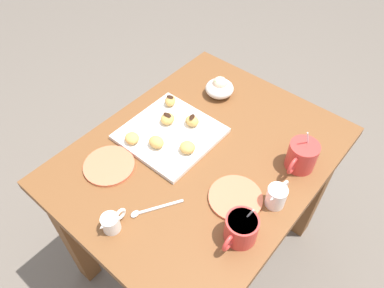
{
  "coord_description": "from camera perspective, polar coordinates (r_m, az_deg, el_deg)",
  "views": [
    {
      "loc": [
        0.63,
        0.49,
        1.66
      ],
      "look_at": [
        0.0,
        -0.04,
        0.74
      ],
      "focal_mm": 33.84,
      "sensor_mm": 36.0,
      "label": 1
    }
  ],
  "objects": [
    {
      "name": "chocolate_sauce_pitcher",
      "position": [
        1.07,
        -12.65,
        -11.95
      ],
      "size": [
        0.09,
        0.05,
        0.06
      ],
      "color": "white",
      "rests_on": "dining_table"
    },
    {
      "name": "beignet_0",
      "position": [
        1.2,
        -0.72,
        -0.53
      ],
      "size": [
        0.05,
        0.05,
        0.03
      ],
      "primitive_type": "ellipsoid",
      "rotation": [
        0.0,
        0.0,
        0.01
      ],
      "color": "#DBA351",
      "rests_on": "pastry_plate_square"
    },
    {
      "name": "beignet_5",
      "position": [
        1.3,
        -3.87,
        4.01
      ],
      "size": [
        0.06,
        0.05,
        0.03
      ],
      "primitive_type": "ellipsoid",
      "rotation": [
        0.0,
        0.0,
        1.62
      ],
      "color": "#DBA351",
      "rests_on": "pastry_plate_square"
    },
    {
      "name": "beignet_3",
      "position": [
        1.25,
        -9.44,
        0.92
      ],
      "size": [
        0.07,
        0.07,
        0.03
      ],
      "primitive_type": "ellipsoid",
      "rotation": [
        0.0,
        0.0,
        5.83
      ],
      "color": "#DBA351",
      "rests_on": "pastry_plate_square"
    },
    {
      "name": "chocolate_drizzle_4",
      "position": [
        1.36,
        -3.48,
        7.43
      ],
      "size": [
        0.02,
        0.03,
        0.0
      ],
      "primitive_type": "ellipsoid",
      "rotation": [
        0.0,
        0.0,
        4.91
      ],
      "color": "black",
      "rests_on": "beignet_4"
    },
    {
      "name": "cream_pitcher_white",
      "position": [
        1.11,
        13.2,
        -7.91
      ],
      "size": [
        0.1,
        0.06,
        0.07
      ],
      "color": "white",
      "rests_on": "dining_table"
    },
    {
      "name": "pastry_plate_square",
      "position": [
        1.28,
        -3.42,
        1.64
      ],
      "size": [
        0.3,
        0.3,
        0.02
      ],
      "primitive_type": "cube",
      "color": "white",
      "rests_on": "dining_table"
    },
    {
      "name": "beignet_1",
      "position": [
        1.29,
        0.01,
        3.66
      ],
      "size": [
        0.05,
        0.06,
        0.04
      ],
      "primitive_type": "ellipsoid",
      "rotation": [
        0.0,
        0.0,
        3.31
      ],
      "color": "#DBA351",
      "rests_on": "pastry_plate_square"
    },
    {
      "name": "ice_cream_bowl",
      "position": [
        1.43,
        4.37,
        8.87
      ],
      "size": [
        0.11,
        0.11,
        0.08
      ],
      "color": "white",
      "rests_on": "dining_table"
    },
    {
      "name": "coffee_mug_red_left",
      "position": [
        1.21,
        16.92,
        -1.71
      ],
      "size": [
        0.14,
        0.1,
        0.15
      ],
      "color": "red",
      "rests_on": "dining_table"
    },
    {
      "name": "ground_plane",
      "position": [
        1.84,
        1.08,
        -16.14
      ],
      "size": [
        8.0,
        8.0,
        0.0
      ],
      "primitive_type": "plane",
      "color": "#665B51"
    },
    {
      "name": "saucer_coral_left",
      "position": [
        1.22,
        -12.93,
        -3.33
      ],
      "size": [
        0.17,
        0.17,
        0.01
      ],
      "primitive_type": "cylinder",
      "color": "#E5704C",
      "rests_on": "dining_table"
    },
    {
      "name": "beignet_2",
      "position": [
        1.22,
        -5.64,
        0.31
      ],
      "size": [
        0.05,
        0.06,
        0.04
      ],
      "primitive_type": "ellipsoid",
      "rotation": [
        0.0,
        0.0,
        3.16
      ],
      "color": "#DBA351",
      "rests_on": "pastry_plate_square"
    },
    {
      "name": "saucer_coral_right",
      "position": [
        1.13,
        6.86,
        -8.41
      ],
      "size": [
        0.17,
        0.17,
        0.01
      ],
      "primitive_type": "cylinder",
      "color": "#E5704C",
      "rests_on": "dining_table"
    },
    {
      "name": "loose_spoon_near_saucer",
      "position": [
        1.1,
        -6.52,
        -10.23
      ],
      "size": [
        0.14,
        0.09,
        0.01
      ],
      "color": "silver",
      "rests_on": "dining_table"
    },
    {
      "name": "coffee_mug_red_right",
      "position": [
        1.03,
        7.7,
        -13.04
      ],
      "size": [
        0.13,
        0.09,
        0.13
      ],
      "color": "red",
      "rests_on": "dining_table"
    },
    {
      "name": "beignet_4",
      "position": [
        1.37,
        -3.45,
        6.82
      ],
      "size": [
        0.06,
        0.06,
        0.04
      ],
      "primitive_type": "ellipsoid",
      "rotation": [
        0.0,
        0.0,
        5.16
      ],
      "color": "#DBA351",
      "rests_on": "pastry_plate_square"
    },
    {
      "name": "chocolate_drizzle_1",
      "position": [
        1.28,
        0.01,
        4.29
      ],
      "size": [
        0.04,
        0.03,
        0.0
      ],
      "primitive_type": "ellipsoid",
      "rotation": [
        0.0,
        0.0,
        3.51
      ],
      "color": "black",
      "rests_on": "beignet_1"
    },
    {
      "name": "dining_table",
      "position": [
        1.34,
        1.43,
        -5.41
      ],
      "size": [
        0.95,
        0.75,
        0.72
      ],
      "color": "brown",
      "rests_on": "ground_plane"
    },
    {
      "name": "chocolate_drizzle_5",
      "position": [
        1.29,
        -3.92,
        4.61
      ],
      "size": [
        0.02,
        0.03,
        0.0
      ],
      "primitive_type": "ellipsoid",
      "rotation": [
        0.0,
        0.0,
        1.59
      ],
      "color": "black",
      "rests_on": "beignet_5"
    }
  ]
}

